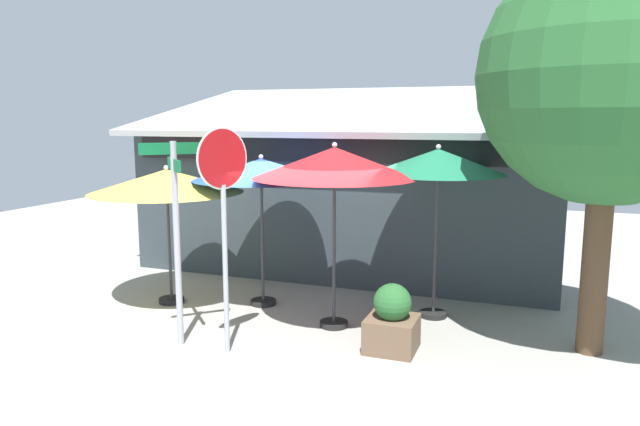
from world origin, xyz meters
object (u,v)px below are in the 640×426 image
object	(u,v)px
street_sign_post	(177,221)
patio_umbrella_mustard_left	(167,182)
stop_sign	(223,196)
shade_tree	(633,82)
patio_umbrella_forest_green_far_right	(438,163)
patio_umbrella_crimson_right	(334,164)
sidewalk_planter	(392,321)
patio_umbrella_royal_blue_center	(261,171)

from	to	relation	value
street_sign_post	patio_umbrella_mustard_left	world-z (taller)	street_sign_post
stop_sign	shade_tree	world-z (taller)	shade_tree
patio_umbrella_forest_green_far_right	stop_sign	bearing A→B (deg)	-134.74
patio_umbrella_mustard_left	patio_umbrella_crimson_right	bearing A→B (deg)	-2.64
sidewalk_planter	patio_umbrella_forest_green_far_right	bearing A→B (deg)	79.01
patio_umbrella_mustard_left	patio_umbrella_crimson_right	size ratio (longest dim) A/B	0.92
patio_umbrella_forest_green_far_right	shade_tree	size ratio (longest dim) A/B	0.51
patio_umbrella_forest_green_far_right	patio_umbrella_mustard_left	bearing A→B (deg)	-169.16
shade_tree	patio_umbrella_forest_green_far_right	bearing A→B (deg)	161.91
shade_tree	sidewalk_planter	world-z (taller)	shade_tree
street_sign_post	patio_umbrella_mustard_left	bearing A→B (deg)	128.30
patio_umbrella_mustard_left	sidewalk_planter	bearing A→B (deg)	-10.32
street_sign_post	patio_umbrella_mustard_left	distance (m)	2.05
patio_umbrella_mustard_left	patio_umbrella_forest_green_far_right	bearing A→B (deg)	10.84
street_sign_post	patio_umbrella_forest_green_far_right	world-z (taller)	street_sign_post
patio_umbrella_mustard_left	street_sign_post	bearing A→B (deg)	-51.70
shade_tree	street_sign_post	bearing A→B (deg)	-164.32
sidewalk_planter	street_sign_post	bearing A→B (deg)	-163.92
street_sign_post	patio_umbrella_royal_blue_center	xyz separation A→B (m)	(0.31, 2.05, 0.54)
street_sign_post	patio_umbrella_forest_green_far_right	xyz separation A→B (m)	(3.20, 2.44, 0.71)
patio_umbrella_mustard_left	stop_sign	bearing A→B (deg)	-38.54
sidewalk_planter	patio_umbrella_royal_blue_center	bearing A→B (deg)	154.69
patio_umbrella_mustard_left	sidewalk_planter	world-z (taller)	patio_umbrella_mustard_left
street_sign_post	patio_umbrella_crimson_right	world-z (taller)	street_sign_post
patio_umbrella_forest_green_far_right	patio_umbrella_royal_blue_center	bearing A→B (deg)	-172.34
sidewalk_planter	patio_umbrella_crimson_right	bearing A→B (deg)	150.10
stop_sign	sidewalk_planter	bearing A→B (deg)	21.85
street_sign_post	patio_umbrella_crimson_right	size ratio (longest dim) A/B	1.02
patio_umbrella_mustard_left	shade_tree	xyz separation A→B (m)	(6.99, 0.02, 1.52)
patio_umbrella_mustard_left	patio_umbrella_forest_green_far_right	distance (m)	4.55
shade_tree	patio_umbrella_crimson_right	bearing A→B (deg)	-177.57
stop_sign	sidewalk_planter	world-z (taller)	stop_sign
patio_umbrella_royal_blue_center	patio_umbrella_forest_green_far_right	size ratio (longest dim) A/B	0.93
patio_umbrella_royal_blue_center	patio_umbrella_forest_green_far_right	world-z (taller)	patio_umbrella_forest_green_far_right
stop_sign	patio_umbrella_mustard_left	size ratio (longest dim) A/B	1.18
patio_umbrella_crimson_right	patio_umbrella_royal_blue_center	bearing A→B (deg)	158.14
patio_umbrella_forest_green_far_right	sidewalk_planter	world-z (taller)	patio_umbrella_forest_green_far_right
stop_sign	patio_umbrella_royal_blue_center	distance (m)	2.12
shade_tree	sidewalk_planter	xyz separation A→B (m)	(-2.85, -0.78, -3.23)
street_sign_post	patio_umbrella_royal_blue_center	distance (m)	2.14
patio_umbrella_forest_green_far_right	sidewalk_planter	distance (m)	2.66
patio_umbrella_royal_blue_center	sidewalk_planter	world-z (taller)	patio_umbrella_royal_blue_center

